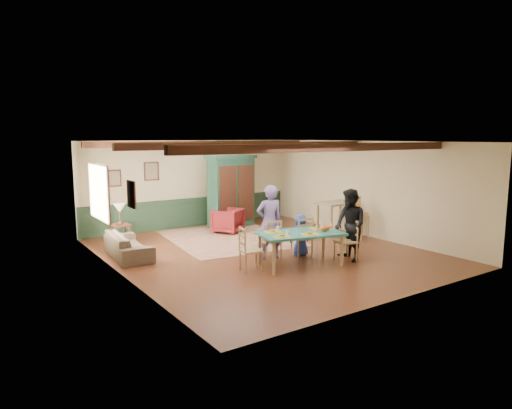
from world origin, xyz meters
TOP-DOWN VIEW (x-y plane):
  - floor at (0.00, 0.00)m, footprint 8.00×8.00m
  - wall_back at (0.00, 4.00)m, footprint 7.00×0.02m
  - wall_left at (-3.50, 0.00)m, footprint 0.02×8.00m
  - wall_right at (3.50, 0.00)m, footprint 0.02×8.00m
  - ceiling at (0.00, 0.00)m, footprint 7.00×8.00m
  - wainscot_back at (0.00, 3.98)m, footprint 6.95×0.03m
  - ceiling_beam_front at (0.00, -2.30)m, footprint 6.95×0.16m
  - ceiling_beam_mid at (0.00, 0.40)m, footprint 6.95×0.16m
  - ceiling_beam_back at (0.00, 3.00)m, footprint 6.95×0.16m
  - window_left at (-3.47, 1.70)m, footprint 0.06×1.60m
  - picture_left_wall at (-3.47, -0.60)m, footprint 0.04×0.42m
  - picture_back_a at (-1.30, 3.97)m, footprint 0.45×0.04m
  - picture_back_b at (-2.40, 3.97)m, footprint 0.38×0.04m
  - dining_table at (-0.04, -1.43)m, footprint 1.98×1.38m
  - dining_chair_far_left at (-0.26, -0.63)m, footprint 0.51×0.52m
  - dining_chair_far_right at (0.52, -0.81)m, footprint 0.51×0.52m
  - dining_chair_end_left at (-1.16, -1.16)m, footprint 0.52×0.51m
  - dining_chair_end_right at (1.09, -1.69)m, footprint 0.52×0.51m
  - person_man at (-0.24, -0.55)m, footprint 0.71×0.55m
  - person_woman at (1.18, -1.71)m, footprint 0.79×0.92m
  - person_child at (0.54, -0.74)m, footprint 0.55×0.42m
  - cat at (0.48, -1.65)m, footprint 0.38×0.22m
  - place_setting_near_left at (-0.63, -1.55)m, footprint 0.46×0.38m
  - place_setting_near_center at (0.01, -1.69)m, footprint 0.46×0.38m
  - place_setting_far_left at (-0.52, -1.06)m, footprint 0.46×0.38m
  - place_setting_far_right at (0.56, -1.31)m, footprint 0.46×0.38m
  - area_rug at (0.07, 1.81)m, footprint 3.53×4.05m
  - armoire at (0.97, 3.18)m, footprint 1.65×0.81m
  - armchair at (0.43, 2.49)m, footprint 1.09×1.09m
  - sofa at (-2.91, 1.46)m, footprint 0.90×1.98m
  - end_table at (-2.73, 2.56)m, footprint 0.49×0.49m
  - table_lamp at (-2.73, 2.56)m, footprint 0.33×0.33m
  - counter_table at (2.88, 0.50)m, footprint 1.21×0.77m
  - bar_stool_left at (2.98, -0.35)m, footprint 0.46×0.49m
  - bar_stool_right at (3.27, 0.09)m, footprint 0.42×0.45m

SIDE VIEW (x-z plane):
  - floor at x=0.00m, z-range 0.00..0.00m
  - area_rug at x=0.07m, z-range 0.00..0.01m
  - sofa at x=-2.91m, z-range 0.00..0.56m
  - end_table at x=-2.73m, z-range 0.00..0.58m
  - armchair at x=0.43m, z-range 0.00..0.73m
  - dining_table at x=-0.04m, z-range 0.00..0.75m
  - wainscot_back at x=0.00m, z-range 0.00..0.90m
  - dining_chair_far_left at x=-0.26m, z-range 0.00..0.95m
  - dining_chair_far_right at x=0.52m, z-range 0.00..0.95m
  - dining_chair_end_left at x=-1.16m, z-range 0.00..0.95m
  - dining_chair_end_right at x=1.09m, z-range 0.00..0.95m
  - counter_table at x=2.88m, z-range 0.00..0.96m
  - person_child at x=0.54m, z-range 0.00..1.01m
  - bar_stool_right at x=3.27m, z-range 0.00..1.06m
  - bar_stool_left at x=2.98m, z-range 0.00..1.17m
  - place_setting_near_left at x=-0.63m, z-range 0.75..0.86m
  - place_setting_near_center at x=0.01m, z-range 0.75..0.86m
  - place_setting_far_left at x=-0.52m, z-range 0.75..0.86m
  - place_setting_far_right at x=0.56m, z-range 0.75..0.86m
  - person_woman at x=1.18m, z-range 0.00..1.65m
  - cat at x=0.48m, z-range 0.75..0.93m
  - table_lamp at x=-2.73m, z-range 0.58..1.12m
  - person_man at x=-0.24m, z-range 0.00..1.73m
  - armoire at x=0.97m, z-range 0.00..2.25m
  - wall_back at x=0.00m, z-range 0.00..2.70m
  - wall_left at x=-3.50m, z-range 0.00..2.70m
  - wall_right at x=3.50m, z-range 0.00..2.70m
  - window_left at x=-3.47m, z-range 0.90..2.20m
  - picture_back_b at x=-2.40m, z-range 1.41..1.89m
  - picture_left_wall at x=-3.47m, z-range 1.49..2.01m
  - picture_back_a at x=-1.30m, z-range 1.52..2.08m
  - ceiling_beam_front at x=0.00m, z-range 2.53..2.69m
  - ceiling_beam_mid at x=0.00m, z-range 2.53..2.69m
  - ceiling_beam_back at x=0.00m, z-range 2.53..2.69m
  - ceiling at x=0.00m, z-range 2.69..2.71m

